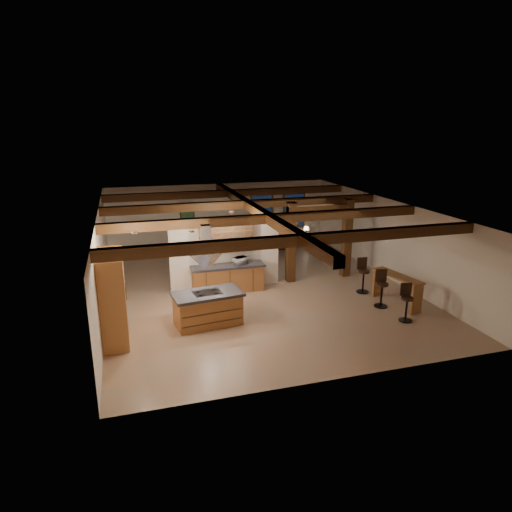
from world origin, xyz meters
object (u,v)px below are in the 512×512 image
Objects in this scene: dining_table at (224,258)px; sofa at (273,241)px; bar_counter at (397,285)px; kitchen_island at (208,308)px.

dining_table is 3.32m from sofa.
sofa is at bearing 101.95° from bar_counter.
sofa is at bearing 43.94° from dining_table.
kitchen_island is at bearing 177.65° from bar_counter.
bar_counter reaches higher than dining_table.
bar_counter is at bearing -43.61° from dining_table.
sofa is 1.13× the size of bar_counter.
bar_counter is (5.98, -0.25, 0.17)m from kitchen_island.
kitchen_island reaches higher than sofa.
bar_counter reaches higher than kitchen_island.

